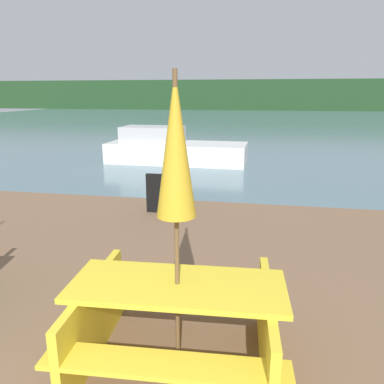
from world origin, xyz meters
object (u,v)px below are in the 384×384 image
at_px(umbrella_gold, 176,148).
at_px(boat, 172,149).
at_px(picnic_table_yellow, 178,316).
at_px(signboard, 161,193).

xyz_separation_m(umbrella_gold, boat, (-2.25, 9.29, -1.39)).
bearing_deg(picnic_table_yellow, signboard, 106.98).
height_order(picnic_table_yellow, umbrella_gold, umbrella_gold).
height_order(boat, signboard, boat).
xyz_separation_m(boat, signboard, (1.02, -5.28, -0.07)).
bearing_deg(signboard, boat, 100.95).
xyz_separation_m(picnic_table_yellow, signboard, (-1.22, 4.01, -0.07)).
xyz_separation_m(umbrella_gold, signboard, (-1.22, 4.01, -1.46)).
bearing_deg(boat, picnic_table_yellow, -74.99).
xyz_separation_m(picnic_table_yellow, umbrella_gold, (-0.00, 0.00, 1.39)).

